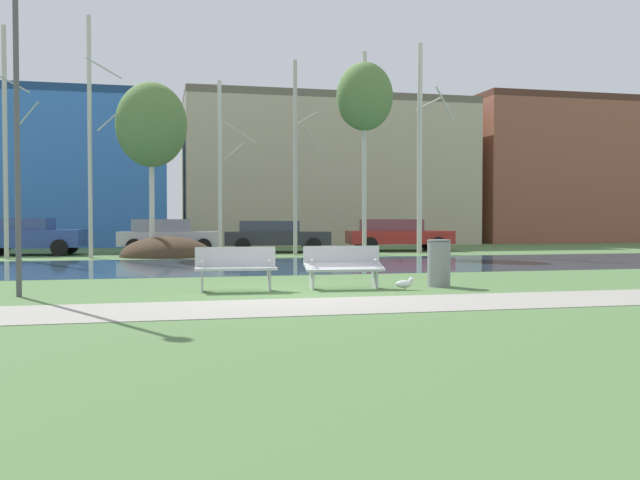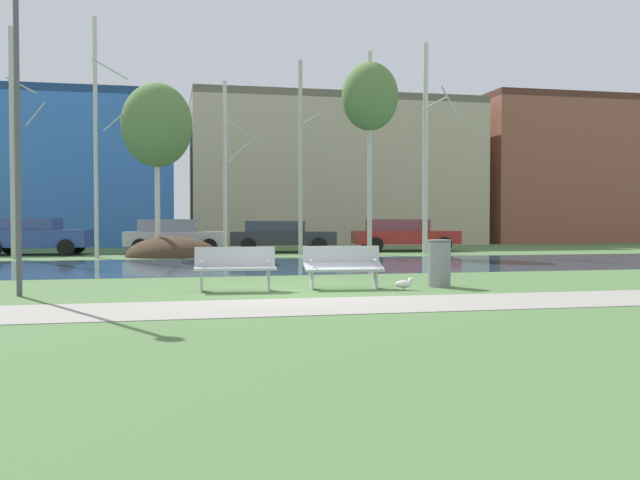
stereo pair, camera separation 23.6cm
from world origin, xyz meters
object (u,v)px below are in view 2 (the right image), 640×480
(bench_right, at_px, (343,266))
(parked_wagon_fourth_red, at_px, (403,234))
(parked_hatch_third_dark, at_px, (280,235))
(parked_van_nearest_blue, at_px, (35,235))
(parked_sedan_second_silver, at_px, (174,235))
(streetlamp, at_px, (17,83))
(trash_bin, at_px, (439,262))
(seagull, at_px, (405,284))
(bench_left, at_px, (235,267))

(bench_right, height_order, parked_wagon_fourth_red, parked_wagon_fourth_red)
(bench_right, xyz_separation_m, parked_hatch_third_dark, (1.16, 15.59, 0.25))
(bench_right, distance_m, parked_van_nearest_blue, 17.80)
(parked_sedan_second_silver, distance_m, parked_wagon_fourth_red, 9.97)
(bench_right, relative_size, parked_hatch_third_dark, 0.36)
(parked_sedan_second_silver, relative_size, parked_hatch_third_dark, 0.93)
(streetlamp, distance_m, parked_sedan_second_silver, 16.20)
(trash_bin, relative_size, streetlamp, 0.17)
(parked_hatch_third_dark, bearing_deg, parked_sedan_second_silver, -179.22)
(seagull, xyz_separation_m, streetlamp, (-7.32, 0.47, 3.79))
(trash_bin, height_order, parked_hatch_third_dark, parked_hatch_third_dark)
(trash_bin, xyz_separation_m, parked_van_nearest_blue, (-10.79, 15.56, 0.27))
(bench_right, xyz_separation_m, streetlamp, (-6.18, -0.08, 3.45))
(seagull, bearing_deg, parked_sedan_second_silver, 105.34)
(streetlamp, bearing_deg, parked_hatch_third_dark, 64.90)
(streetlamp, xyz_separation_m, parked_hatch_third_dark, (7.34, 15.68, -3.20))
(bench_left, bearing_deg, bench_right, 0.00)
(bench_right, relative_size, parked_wagon_fourth_red, 0.34)
(parked_van_nearest_blue, relative_size, parked_hatch_third_dark, 0.92)
(bench_right, distance_m, parked_hatch_third_dark, 15.64)
(bench_right, distance_m, parked_wagon_fourth_red, 17.06)
(bench_left, bearing_deg, parked_hatch_third_dark, 77.85)
(trash_bin, height_order, seagull, trash_bin)
(trash_bin, height_order, parked_wagon_fourth_red, parked_wagon_fourth_red)
(streetlamp, bearing_deg, trash_bin, 0.39)
(trash_bin, xyz_separation_m, parked_wagon_fourth_red, (4.61, 15.72, 0.24))
(parked_van_nearest_blue, bearing_deg, streetlamp, -80.83)
(trash_bin, bearing_deg, parked_wagon_fourth_red, 73.65)
(bench_left, bearing_deg, streetlamp, -178.78)
(parked_van_nearest_blue, bearing_deg, parked_hatch_third_dark, 0.37)
(streetlamp, xyz_separation_m, parked_wagon_fourth_red, (12.88, 15.77, -3.17))
(seagull, xyz_separation_m, parked_hatch_third_dark, (0.02, 16.15, 0.59))
(parked_sedan_second_silver, relative_size, parked_wagon_fourth_red, 0.90)
(bench_left, xyz_separation_m, parked_wagon_fourth_red, (8.89, 15.69, 0.28))
(seagull, distance_m, parked_hatch_third_dark, 16.16)
(bench_right, bearing_deg, parked_van_nearest_blue, 119.27)
(seagull, distance_m, streetlamp, 8.26)
(trash_bin, height_order, streetlamp, streetlamp)
(parked_wagon_fourth_red, bearing_deg, trash_bin, -106.35)
(trash_bin, height_order, parked_van_nearest_blue, parked_van_nearest_blue)
(bench_left, bearing_deg, trash_bin, -0.37)
(bench_right, bearing_deg, bench_left, 180.00)
(bench_right, relative_size, streetlamp, 0.27)
(seagull, relative_size, parked_hatch_third_dark, 0.09)
(bench_right, xyz_separation_m, parked_wagon_fourth_red, (6.70, 15.69, 0.28))
(streetlamp, bearing_deg, bench_left, 1.22)
(seagull, distance_m, parked_sedan_second_silver, 16.69)
(parked_van_nearest_blue, relative_size, parked_sedan_second_silver, 0.99)
(seagull, bearing_deg, parked_hatch_third_dark, 89.91)
(seagull, height_order, streetlamp, streetlamp)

